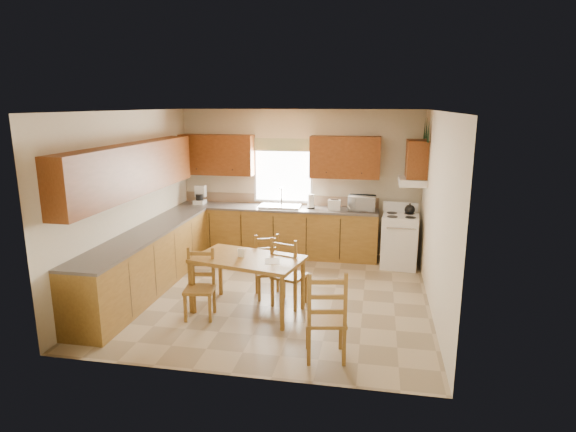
% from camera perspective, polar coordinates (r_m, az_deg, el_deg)
% --- Properties ---
extents(floor, '(4.50, 4.50, 0.00)m').
position_cam_1_polar(floor, '(7.32, -1.60, -9.28)').
color(floor, tan).
rests_on(floor, ground).
extents(ceiling, '(4.50, 4.50, 0.00)m').
position_cam_1_polar(ceiling, '(6.77, -1.75, 12.35)').
color(ceiling, olive).
rests_on(ceiling, floor).
extents(wall_left, '(4.50, 4.50, 0.00)m').
position_cam_1_polar(wall_left, '(7.71, -18.27, 1.69)').
color(wall_left, beige).
rests_on(wall_left, floor).
extents(wall_right, '(4.50, 4.50, 0.00)m').
position_cam_1_polar(wall_right, '(6.82, 17.14, 0.34)').
color(wall_right, beige).
rests_on(wall_right, floor).
extents(wall_back, '(4.50, 4.50, 0.00)m').
position_cam_1_polar(wall_back, '(9.10, 1.31, 4.03)').
color(wall_back, beige).
rests_on(wall_back, floor).
extents(wall_front, '(4.50, 4.50, 0.00)m').
position_cam_1_polar(wall_front, '(4.82, -7.32, -4.42)').
color(wall_front, beige).
rests_on(wall_front, floor).
extents(lower_cab_back, '(3.75, 0.60, 0.88)m').
position_cam_1_polar(lower_cab_back, '(9.06, -1.37, -1.89)').
color(lower_cab_back, olive).
rests_on(lower_cab_back, floor).
extents(lower_cab_left, '(0.60, 3.60, 0.88)m').
position_cam_1_polar(lower_cab_left, '(7.67, -16.33, -5.28)').
color(lower_cab_left, olive).
rests_on(lower_cab_left, floor).
extents(counter_back, '(3.75, 0.63, 0.04)m').
position_cam_1_polar(counter_back, '(8.96, -1.38, 0.95)').
color(counter_back, '#58514D').
rests_on(counter_back, lower_cab_back).
extents(counter_left, '(0.63, 3.60, 0.04)m').
position_cam_1_polar(counter_left, '(7.54, -16.56, -1.95)').
color(counter_left, '#58514D').
rests_on(counter_left, lower_cab_left).
extents(backsplash, '(3.75, 0.01, 0.18)m').
position_cam_1_polar(backsplash, '(9.21, -1.02, 2.00)').
color(backsplash, '#907459').
rests_on(backsplash, counter_back).
extents(upper_cab_back_left, '(1.41, 0.33, 0.75)m').
position_cam_1_polar(upper_cab_back_left, '(9.24, -8.43, 7.19)').
color(upper_cab_back_left, brown).
rests_on(upper_cab_back_left, wall_back).
extents(upper_cab_back_right, '(1.25, 0.33, 0.75)m').
position_cam_1_polar(upper_cab_back_right, '(8.77, 6.77, 6.93)').
color(upper_cab_back_right, brown).
rests_on(upper_cab_back_right, wall_back).
extents(upper_cab_left, '(0.33, 3.60, 0.75)m').
position_cam_1_polar(upper_cab_left, '(7.42, -17.97, 5.25)').
color(upper_cab_left, brown).
rests_on(upper_cab_left, wall_left).
extents(upper_cab_stove, '(0.33, 0.62, 0.62)m').
position_cam_1_polar(upper_cab_stove, '(8.34, 15.00, 6.56)').
color(upper_cab_stove, brown).
rests_on(upper_cab_stove, wall_right).
extents(range_hood, '(0.44, 0.62, 0.12)m').
position_cam_1_polar(range_hood, '(8.38, 14.50, 4.00)').
color(range_hood, white).
rests_on(range_hood, wall_right).
extents(window_frame, '(1.13, 0.02, 1.18)m').
position_cam_1_polar(window_frame, '(9.09, -0.59, 5.30)').
color(window_frame, white).
rests_on(window_frame, wall_back).
extents(window_pane, '(1.05, 0.01, 1.10)m').
position_cam_1_polar(window_pane, '(9.08, -0.59, 5.29)').
color(window_pane, white).
rests_on(window_pane, wall_back).
extents(window_valance, '(1.19, 0.01, 0.24)m').
position_cam_1_polar(window_valance, '(9.00, -0.63, 8.42)').
color(window_valance, '#4E6C34').
rests_on(window_valance, wall_back).
extents(sink_basin, '(0.75, 0.45, 0.04)m').
position_cam_1_polar(sink_basin, '(8.93, -0.91, 1.18)').
color(sink_basin, silver).
rests_on(sink_basin, counter_back).
extents(pine_decal_a, '(0.22, 0.22, 0.36)m').
position_cam_1_polar(pine_decal_a, '(7.99, 16.31, 9.67)').
color(pine_decal_a, black).
rests_on(pine_decal_a, wall_right).
extents(pine_decal_b, '(0.22, 0.22, 0.36)m').
position_cam_1_polar(pine_decal_b, '(8.31, 16.12, 10.08)').
color(pine_decal_b, black).
rests_on(pine_decal_b, wall_right).
extents(pine_decal_c, '(0.22, 0.22, 0.36)m').
position_cam_1_polar(pine_decal_c, '(8.63, 15.90, 9.92)').
color(pine_decal_c, black).
rests_on(pine_decal_c, wall_right).
extents(stove, '(0.65, 0.67, 0.90)m').
position_cam_1_polar(stove, '(8.63, 13.09, -2.95)').
color(stove, white).
rests_on(stove, floor).
extents(coffeemaker, '(0.24, 0.28, 0.35)m').
position_cam_1_polar(coffeemaker, '(9.34, -10.44, 2.45)').
color(coffeemaker, white).
rests_on(coffeemaker, counter_back).
extents(paper_towel, '(0.13, 0.13, 0.26)m').
position_cam_1_polar(paper_towel, '(8.81, 2.73, 1.74)').
color(paper_towel, white).
rests_on(paper_towel, counter_back).
extents(toaster, '(0.22, 0.14, 0.18)m').
position_cam_1_polar(toaster, '(8.73, 5.52, 1.31)').
color(toaster, white).
rests_on(toaster, counter_back).
extents(microwave, '(0.46, 0.34, 0.27)m').
position_cam_1_polar(microwave, '(8.74, 8.75, 1.53)').
color(microwave, white).
rests_on(microwave, counter_back).
extents(dining_table, '(1.59, 1.12, 0.77)m').
position_cam_1_polar(dining_table, '(6.66, -4.70, -8.08)').
color(dining_table, olive).
rests_on(dining_table, floor).
extents(chair_near_left, '(0.52, 0.51, 1.00)m').
position_cam_1_polar(chair_near_left, '(6.80, 0.16, -6.55)').
color(chair_near_left, olive).
rests_on(chair_near_left, floor).
extents(chair_near_right, '(0.51, 0.49, 1.05)m').
position_cam_1_polar(chair_near_right, '(5.46, 4.50, -11.46)').
color(chair_near_right, olive).
rests_on(chair_near_right, floor).
extents(chair_far_left, '(0.43, 0.42, 0.92)m').
position_cam_1_polar(chair_far_left, '(6.53, -10.46, -8.03)').
color(chair_far_left, olive).
rests_on(chair_far_left, floor).
extents(chair_far_right, '(0.48, 0.47, 0.90)m').
position_cam_1_polar(chair_far_right, '(7.10, -2.33, -6.13)').
color(chair_far_right, olive).
rests_on(chair_far_right, floor).
extents(table_paper, '(0.24, 0.29, 0.00)m').
position_cam_1_polar(table_paper, '(6.36, -1.86, -5.38)').
color(table_paper, white).
rests_on(table_paper, dining_table).
extents(table_card, '(0.09, 0.02, 0.12)m').
position_cam_1_polar(table_card, '(6.54, -5.58, -4.38)').
color(table_card, white).
rests_on(table_card, dining_table).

